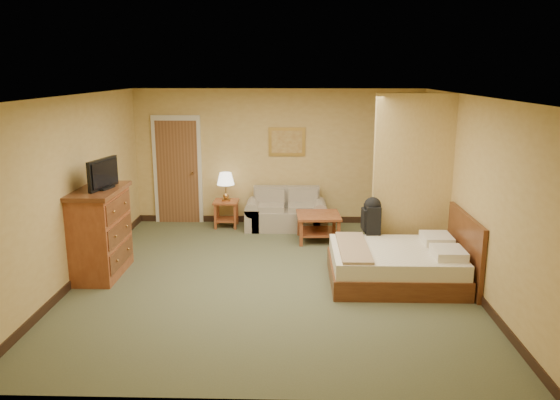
{
  "coord_description": "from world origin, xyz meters",
  "views": [
    {
      "loc": [
        0.34,
        -7.41,
        2.92
      ],
      "look_at": [
        0.11,
        0.6,
        1.02
      ],
      "focal_mm": 35.0,
      "sensor_mm": 36.0,
      "label": 1
    }
  ],
  "objects_px": {
    "dresser": "(101,232)",
    "bed": "(400,264)",
    "coffee_table": "(318,222)",
    "loveseat": "(286,215)"
  },
  "relations": [
    {
      "from": "bed",
      "to": "coffee_table",
      "type": "bearing_deg",
      "value": 119.36
    },
    {
      "from": "dresser",
      "to": "loveseat",
      "type": "bearing_deg",
      "value": 43.27
    },
    {
      "from": "dresser",
      "to": "coffee_table",
      "type": "bearing_deg",
      "value": 28.41
    },
    {
      "from": "loveseat",
      "to": "coffee_table",
      "type": "xyz_separation_m",
      "value": [
        0.57,
        -0.75,
        0.09
      ]
    },
    {
      "from": "coffee_table",
      "to": "bed",
      "type": "distance_m",
      "value": 2.2
    },
    {
      "from": "loveseat",
      "to": "coffee_table",
      "type": "height_order",
      "value": "loveseat"
    },
    {
      "from": "dresser",
      "to": "bed",
      "type": "relative_size",
      "value": 0.68
    },
    {
      "from": "loveseat",
      "to": "coffee_table",
      "type": "bearing_deg",
      "value": -52.58
    },
    {
      "from": "loveseat",
      "to": "dresser",
      "type": "distance_m",
      "value": 3.66
    },
    {
      "from": "coffee_table",
      "to": "bed",
      "type": "xyz_separation_m",
      "value": [
        1.08,
        -1.92,
        -0.07
      ]
    }
  ]
}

